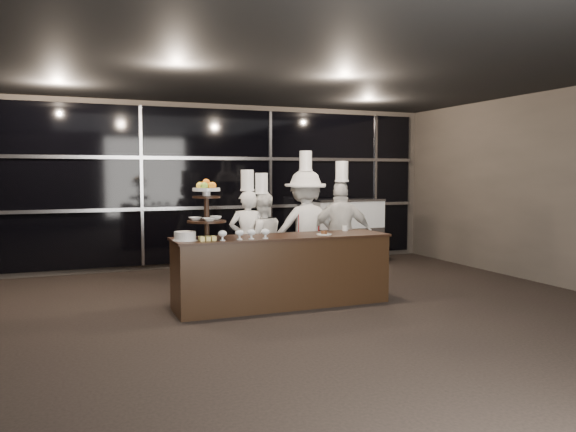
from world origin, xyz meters
name	(u,v)px	position (x,y,z in m)	size (l,w,h in m)	color
room	(325,196)	(0.00, 0.00, 1.50)	(10.00, 10.00, 10.00)	black
window_wall	(208,186)	(0.00, 4.94, 1.50)	(8.60, 0.10, 2.80)	black
buffet_counter	(282,270)	(0.16, 1.60, 0.47)	(2.84, 0.74, 0.92)	black
display_stand	(206,205)	(-0.84, 1.60, 1.34)	(0.48, 0.48, 0.74)	black
compotes	(245,233)	(-0.42, 1.38, 1.00)	(0.66, 0.11, 0.12)	silver
layer_cake	(185,236)	(-1.12, 1.55, 0.97)	(0.30, 0.30, 0.11)	white
pastry_squares	(207,238)	(-0.88, 1.44, 0.95)	(0.19, 0.13, 0.05)	#F7E279
small_plate	(324,234)	(0.71, 1.50, 0.94)	(0.20, 0.20, 0.05)	white
chef_cup	(345,228)	(1.21, 1.85, 0.96)	(0.08, 0.08, 0.07)	white
display_case	(346,228)	(2.51, 4.30, 0.69)	(1.37, 0.60, 1.24)	#A5A5AA
chef_a	(248,238)	(0.03, 2.69, 0.78)	(0.62, 0.50, 1.78)	white
chef_b	(262,240)	(0.25, 2.68, 0.74)	(0.70, 0.55, 1.73)	white
chef_c	(306,228)	(0.96, 2.68, 0.89)	(1.21, 0.77, 2.07)	silver
chef_d	(341,233)	(1.41, 2.36, 0.82)	(1.02, 0.77, 1.91)	silver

